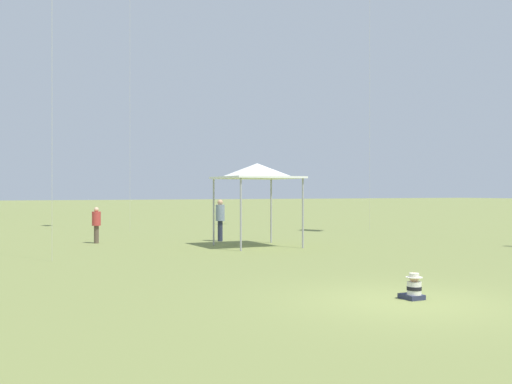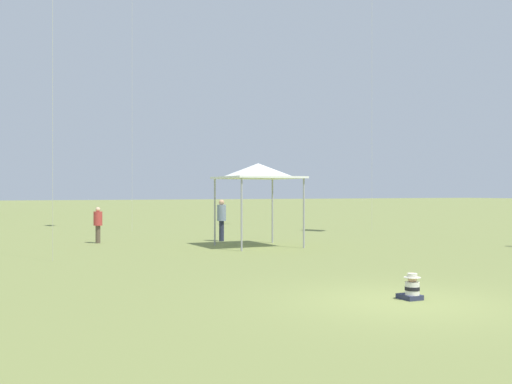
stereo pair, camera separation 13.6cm
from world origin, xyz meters
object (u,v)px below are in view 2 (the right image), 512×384
at_px(seated_toddler, 412,288).
at_px(person_standing_0, 222,216).
at_px(person_standing_2, 98,222).
at_px(canopy_tent, 258,172).

height_order(seated_toddler, person_standing_0, person_standing_0).
bearing_deg(person_standing_2, seated_toddler, -23.21).
relative_size(person_standing_0, canopy_tent, 0.55).
xyz_separation_m(seated_toddler, canopy_tent, (2.19, 11.89, 2.76)).
bearing_deg(person_standing_2, person_standing_0, 40.87).
xyz_separation_m(person_standing_0, canopy_tent, (0.36, -3.02, 1.90)).
relative_size(seated_toddler, person_standing_2, 0.36).
bearing_deg(person_standing_0, seated_toddler, -166.66).
xyz_separation_m(person_standing_0, person_standing_2, (-5.13, 1.32, -0.19)).
bearing_deg(canopy_tent, seated_toddler, -100.45).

